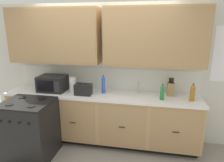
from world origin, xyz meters
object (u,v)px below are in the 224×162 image
object	(u,v)px
toaster	(83,89)
paper_towel_roll	(73,85)
knife_block	(171,89)
bottle_amber	(193,93)
microwave	(53,83)
stove_range	(30,129)
bottle_green	(162,92)
bottle_blue	(103,84)

from	to	relation	value
toaster	paper_towel_roll	bearing A→B (deg)	152.71
paper_towel_roll	knife_block	bearing A→B (deg)	4.24
toaster	bottle_amber	distance (m)	1.78
microwave	toaster	world-z (taller)	microwave
stove_range	paper_towel_roll	xyz separation A→B (m)	(0.50, 0.66, 0.59)
knife_block	bottle_green	xyz separation A→B (m)	(-0.15, -0.25, 0.01)
knife_block	bottle_amber	distance (m)	0.38
microwave	bottle_green	distance (m)	1.93
knife_block	bottle_green	distance (m)	0.30
stove_range	bottle_blue	xyz separation A→B (m)	(1.06, 0.68, 0.62)
bottle_amber	microwave	bearing A→B (deg)	178.64
stove_range	microwave	xyz separation A→B (m)	(0.13, 0.63, 0.60)
bottle_blue	bottle_green	xyz separation A→B (m)	(0.99, -0.15, -0.03)
stove_range	paper_towel_roll	distance (m)	1.01
stove_range	toaster	world-z (taller)	toaster
microwave	bottle_green	xyz separation A→B (m)	(1.93, -0.10, -0.01)
toaster	bottle_blue	xyz separation A→B (m)	(0.32, 0.14, 0.06)
microwave	knife_block	bearing A→B (deg)	4.23
bottle_amber	bottle_green	xyz separation A→B (m)	(-0.47, -0.04, -0.01)
stove_range	paper_towel_roll	world-z (taller)	paper_towel_roll
knife_block	bottle_blue	xyz separation A→B (m)	(-1.15, -0.11, 0.04)
bottle_amber	bottle_blue	size ratio (longest dim) A/B	0.86
stove_range	paper_towel_roll	bearing A→B (deg)	52.65
paper_towel_roll	bottle_green	size ratio (longest dim) A/B	1.00
knife_block	bottle_amber	xyz separation A→B (m)	(0.32, -0.21, 0.02)
knife_block	toaster	bearing A→B (deg)	-170.29
bottle_amber	bottle_blue	world-z (taller)	bottle_blue
paper_towel_roll	bottle_green	xyz separation A→B (m)	(1.56, -0.13, -0.00)
stove_range	knife_block	size ratio (longest dim) A/B	3.06
toaster	bottle_amber	world-z (taller)	bottle_amber
paper_towel_roll	bottle_blue	bearing A→B (deg)	1.98
microwave	bottle_blue	size ratio (longest dim) A/B	1.46
bottle_blue	stove_range	bearing A→B (deg)	-147.55
bottle_blue	bottle_green	world-z (taller)	bottle_blue
bottle_amber	bottle_blue	bearing A→B (deg)	175.93
microwave	bottle_green	bearing A→B (deg)	-2.95
microwave	paper_towel_roll	bearing A→B (deg)	4.19
knife_block	paper_towel_roll	world-z (taller)	knife_block
toaster	bottle_blue	world-z (taller)	bottle_blue
microwave	bottle_blue	xyz separation A→B (m)	(0.93, 0.05, 0.02)
microwave	paper_towel_roll	world-z (taller)	microwave
bottle_blue	microwave	bearing A→B (deg)	-177.14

